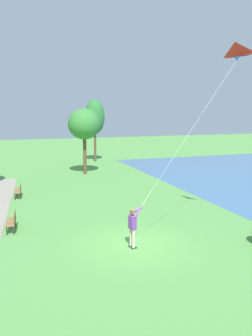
{
  "coord_description": "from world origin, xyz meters",
  "views": [
    {
      "loc": [
        -5.24,
        -14.19,
        6.02
      ],
      "look_at": [
        -0.09,
        0.87,
        3.38
      ],
      "focal_mm": 37.92,
      "sensor_mm": 36.0,
      "label": 1
    }
  ],
  "objects_px": {
    "person_kite_flyer": "(133,225)",
    "tree_lakeside_far": "(95,117)",
    "tree_treeline_right": "(84,124)",
    "flying_kite": "(234,53)",
    "park_bench_far_walkway": "(19,190)",
    "park_bench_near_walkway": "(12,220)"
  },
  "relations": [
    {
      "from": "park_bench_far_walkway",
      "to": "tree_treeline_right",
      "type": "height_order",
      "value": "tree_treeline_right"
    },
    {
      "from": "park_bench_far_walkway",
      "to": "tree_lakeside_far",
      "type": "bearing_deg",
      "value": 58.52
    },
    {
      "from": "tree_treeline_right",
      "to": "park_bench_far_walkway",
      "type": "bearing_deg",
      "value": -130.63
    },
    {
      "from": "park_bench_near_walkway",
      "to": "park_bench_far_walkway",
      "type": "height_order",
      "value": "same"
    },
    {
      "from": "person_kite_flyer",
      "to": "park_bench_far_walkway",
      "type": "distance_m",
      "value": 11.93
    },
    {
      "from": "park_bench_near_walkway",
      "to": "tree_lakeside_far",
      "type": "relative_size",
      "value": 0.21
    },
    {
      "from": "park_bench_far_walkway",
      "to": "tree_lakeside_far",
      "type": "relative_size",
      "value": 0.21
    },
    {
      "from": "person_kite_flyer",
      "to": "park_bench_near_walkway",
      "type": "height_order",
      "value": "person_kite_flyer"
    },
    {
      "from": "person_kite_flyer",
      "to": "tree_treeline_right",
      "type": "bearing_deg",
      "value": 84.09
    },
    {
      "from": "park_bench_near_walkway",
      "to": "park_bench_far_walkway",
      "type": "distance_m",
      "value": 7.0
    },
    {
      "from": "park_bench_far_walkway",
      "to": "tree_lakeside_far",
      "type": "height_order",
      "value": "tree_lakeside_far"
    },
    {
      "from": "flying_kite",
      "to": "park_bench_far_walkway",
      "type": "height_order",
      "value": "flying_kite"
    },
    {
      "from": "person_kite_flyer",
      "to": "park_bench_far_walkway",
      "type": "height_order",
      "value": "person_kite_flyer"
    },
    {
      "from": "tree_treeline_right",
      "to": "tree_lakeside_far",
      "type": "xyz_separation_m",
      "value": [
        2.89,
        7.66,
        0.47
      ]
    },
    {
      "from": "tree_treeline_right",
      "to": "flying_kite",
      "type": "bearing_deg",
      "value": -79.32
    },
    {
      "from": "tree_lakeside_far",
      "to": "park_bench_near_walkway",
      "type": "bearing_deg",
      "value": -113.94
    },
    {
      "from": "park_bench_near_walkway",
      "to": "tree_lakeside_far",
      "type": "height_order",
      "value": "tree_lakeside_far"
    },
    {
      "from": "person_kite_flyer",
      "to": "tree_lakeside_far",
      "type": "relative_size",
      "value": 0.26
    },
    {
      "from": "tree_lakeside_far",
      "to": "flying_kite",
      "type": "bearing_deg",
      "value": -88.98
    },
    {
      "from": "tree_treeline_right",
      "to": "tree_lakeside_far",
      "type": "height_order",
      "value": "tree_lakeside_far"
    },
    {
      "from": "park_bench_near_walkway",
      "to": "tree_treeline_right",
      "type": "relative_size",
      "value": 0.25
    },
    {
      "from": "park_bench_far_walkway",
      "to": "tree_treeline_right",
      "type": "relative_size",
      "value": 0.25
    }
  ]
}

